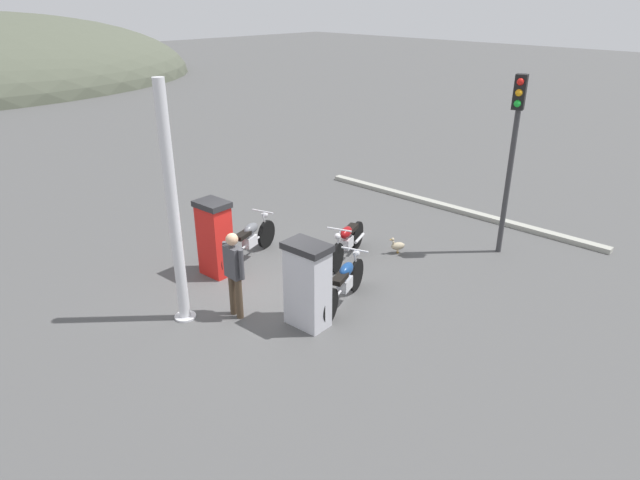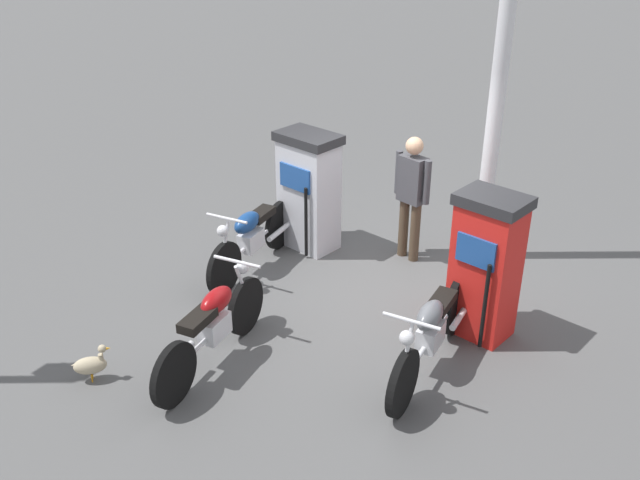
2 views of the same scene
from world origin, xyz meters
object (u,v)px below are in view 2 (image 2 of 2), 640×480
at_px(fuel_pump_near, 309,191).
at_px(canopy_support_pole, 496,103).
at_px(motorcycle_extra, 213,325).
at_px(motorcycle_near_pump, 252,237).
at_px(attendant_person, 412,190).
at_px(motorcycle_far_pump, 432,332).
at_px(wandering_duck, 91,364).
at_px(fuel_pump_far, 486,266).

height_order(fuel_pump_near, canopy_support_pole, canopy_support_pole).
bearing_deg(motorcycle_extra, fuel_pump_near, -152.00).
bearing_deg(fuel_pump_near, motorcycle_near_pump, 1.01).
xyz_separation_m(fuel_pump_near, attendant_person, (-0.75, 1.15, 0.15)).
xyz_separation_m(motorcycle_near_pump, attendant_person, (-1.74, 1.14, 0.50)).
distance_m(fuel_pump_near, motorcycle_near_pump, 1.05).
distance_m(motorcycle_extra, attendant_person, 3.30).
xyz_separation_m(fuel_pump_near, motorcycle_far_pump, (0.95, 2.92, -0.36)).
bearing_deg(fuel_pump_near, motorcycle_extra, 28.00).
height_order(fuel_pump_near, motorcycle_near_pump, fuel_pump_near).
relative_size(fuel_pump_near, attendant_person, 0.96).
distance_m(motorcycle_extra, wandering_duck, 1.27).
height_order(fuel_pump_near, wandering_duck, fuel_pump_near).
xyz_separation_m(motorcycle_near_pump, motorcycle_extra, (1.51, 1.31, -0.01)).
bearing_deg(motorcycle_far_pump, attendant_person, -133.84).
xyz_separation_m(wandering_duck, canopy_support_pole, (-5.08, 1.05, 1.92)).
xyz_separation_m(attendant_person, wandering_duck, (4.34, -0.42, -0.78)).
relative_size(fuel_pump_far, motorcycle_far_pump, 0.79).
xyz_separation_m(fuel_pump_near, canopy_support_pole, (-1.49, 1.78, 1.29)).
bearing_deg(motorcycle_far_pump, wandering_duck, -39.57).
height_order(fuel_pump_far, motorcycle_far_pump, fuel_pump_far).
relative_size(fuel_pump_far, motorcycle_extra, 0.89).
distance_m(fuel_pump_far, motorcycle_far_pump, 1.02).
bearing_deg(fuel_pump_far, motorcycle_near_pump, -70.74).
bearing_deg(fuel_pump_far, motorcycle_far_pump, 4.19).
distance_m(motorcycle_far_pump, attendant_person, 2.50).
xyz_separation_m(motorcycle_far_pump, attendant_person, (-1.70, -1.77, 0.51)).
bearing_deg(fuel_pump_near, wandering_duck, 11.57).
bearing_deg(canopy_support_pole, fuel_pump_near, -50.11).
xyz_separation_m(fuel_pump_near, motorcycle_extra, (2.51, 1.33, -0.36)).
xyz_separation_m(motorcycle_near_pump, canopy_support_pole, (-2.48, 1.77, 1.64)).
height_order(motorcycle_far_pump, attendant_person, attendant_person).
relative_size(motorcycle_extra, attendant_person, 1.11).
distance_m(attendant_person, wandering_duck, 4.43).
height_order(motorcycle_near_pump, motorcycle_extra, motorcycle_near_pump).
relative_size(fuel_pump_near, fuel_pump_far, 0.98).
height_order(attendant_person, canopy_support_pole, canopy_support_pole).
bearing_deg(motorcycle_near_pump, wandering_duck, 15.43).
height_order(motorcycle_extra, attendant_person, attendant_person).
relative_size(fuel_pump_near, canopy_support_pole, 0.37).
height_order(motorcycle_extra, canopy_support_pole, canopy_support_pole).
relative_size(fuel_pump_near, motorcycle_far_pump, 0.77).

